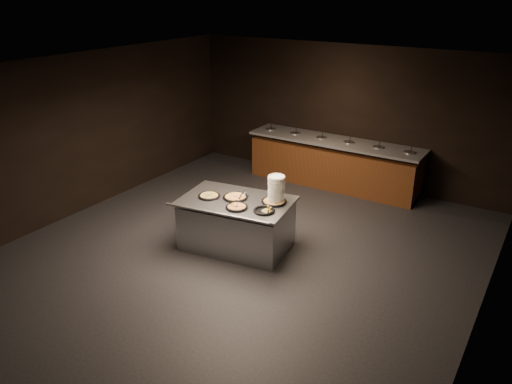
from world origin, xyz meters
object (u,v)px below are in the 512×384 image
plate_stack (276,189)px  pan_cheese_whole (235,197)px  serving_counter (237,224)px  pan_veggie_whole (209,196)px

plate_stack → pan_cheese_whole: size_ratio=1.09×
serving_counter → pan_veggie_whole: bearing=-171.5°
pan_cheese_whole → serving_counter: bearing=-45.0°
pan_veggie_whole → serving_counter: bearing=17.2°
serving_counter → plate_stack: (0.58, 0.25, 0.65)m
serving_counter → pan_cheese_whole: 0.46m
plate_stack → pan_veggie_whole: size_ratio=1.23×
plate_stack → pan_cheese_whole: (-0.63, -0.20, -0.20)m
plate_stack → pan_veggie_whole: bearing=-159.1°
pan_veggie_whole → pan_cheese_whole: bearing=25.7°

